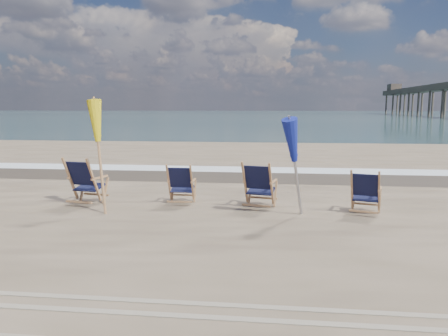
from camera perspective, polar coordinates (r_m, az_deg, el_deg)
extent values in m
plane|color=#335254|center=(134.70, 6.32, 7.01)|extent=(400.00, 400.00, 0.00)
cube|color=silver|center=(15.17, 2.69, -0.18)|extent=(200.00, 1.40, 0.01)
cube|color=#42362A|center=(13.69, 2.25, -1.07)|extent=(200.00, 2.60, 0.00)
cylinder|color=#AC7A4D|center=(9.23, -15.89, 1.45)|extent=(0.06, 0.06, 2.31)
cone|color=yellow|center=(9.18, -16.05, 5.66)|extent=(0.30, 0.30, 0.85)
cylinder|color=#A5A5AD|center=(8.56, 9.42, 0.21)|extent=(0.06, 0.06, 2.02)
cone|color=navy|center=(8.51, 9.50, 3.80)|extent=(0.30, 0.30, 0.85)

